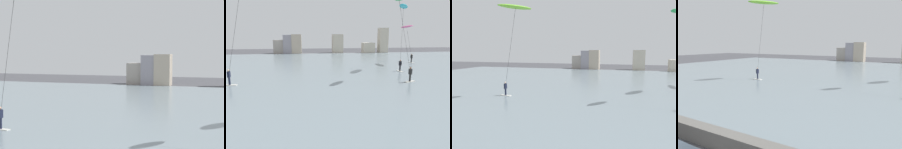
# 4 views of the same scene
# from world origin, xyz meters

# --- Properties ---
(seawall_barrier) EXTENTS (60.00, 0.70, 0.88)m
(seawall_barrier) POSITION_xyz_m (0.00, 3.45, 0.44)
(seawall_barrier) COLOR #66635E
(seawall_barrier) RESTS_ON ground
(water_bay) EXTENTS (84.00, 52.00, 0.10)m
(water_bay) POSITION_xyz_m (0.00, 30.15, 0.05)
(water_bay) COLOR gray
(water_bay) RESTS_ON ground
(far_shore_buildings) EXTENTS (33.12, 5.05, 7.32)m
(far_shore_buildings) POSITION_xyz_m (0.45, 57.88, 2.51)
(far_shore_buildings) COLOR #A89E93
(far_shore_buildings) RESTS_ON ground
(kitesurfer_lime) EXTENTS (4.53, 4.05, 10.07)m
(kitesurfer_lime) POSITION_xyz_m (-8.70, 18.23, 9.36)
(kitesurfer_lime) COLOR silver
(kitesurfer_lime) RESTS_ON water_bay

